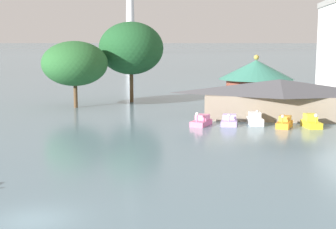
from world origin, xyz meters
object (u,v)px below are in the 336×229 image
object	(u,v)px
pedal_boat_pink	(201,121)
boathouse	(280,98)
green_roof_pavilion	(256,81)
pedal_boat_lavender	(229,121)
pedal_boat_orange	(284,123)
pedal_boat_white	(255,120)
pedal_boat_yellow	(311,122)
shoreline_tree_tall_left	(75,64)
shoreline_tree_mid	(131,48)

from	to	relation	value
pedal_boat_pink	boathouse	distance (m)	10.62
green_roof_pavilion	boathouse	bearing A→B (deg)	-75.76
pedal_boat_lavender	pedal_boat_orange	size ratio (longest dim) A/B	0.87
pedal_boat_pink	pedal_boat_white	world-z (taller)	pedal_boat_white
pedal_boat_pink	green_roof_pavilion	xyz separation A→B (m)	(6.32, 15.11, 3.11)
pedal_boat_pink	pedal_boat_yellow	world-z (taller)	pedal_boat_yellow
pedal_boat_orange	boathouse	world-z (taller)	boathouse
green_roof_pavilion	pedal_boat_orange	bearing A→B (deg)	-81.05
pedal_boat_lavender	shoreline_tree_tall_left	xyz separation A→B (m)	(-20.70, 11.27, 5.45)
pedal_boat_pink	pedal_boat_yellow	xyz separation A→B (m)	(11.50, 0.33, 0.09)
pedal_boat_orange	boathouse	bearing A→B (deg)	-163.99
pedal_boat_orange	pedal_boat_yellow	distance (m)	2.82
pedal_boat_lavender	shoreline_tree_mid	size ratio (longest dim) A/B	0.23
pedal_boat_orange	shoreline_tree_mid	distance (m)	28.44
pedal_boat_orange	boathouse	xyz separation A→B (m)	(-0.04, 5.92, 1.93)
pedal_boat_white	shoreline_tree_tall_left	size ratio (longest dim) A/B	0.32
pedal_boat_yellow	shoreline_tree_mid	bearing A→B (deg)	-141.31
pedal_boat_lavender	shoreline_tree_mid	xyz separation A→B (m)	(-14.41, 18.07, 7.37)
pedal_boat_orange	green_roof_pavilion	xyz separation A→B (m)	(-2.40, 15.24, 3.08)
pedal_boat_lavender	shoreline_tree_mid	world-z (taller)	shoreline_tree_mid
pedal_boat_pink	pedal_boat_yellow	bearing A→B (deg)	108.85
shoreline_tree_mid	boathouse	bearing A→B (deg)	-32.36
shoreline_tree_tall_left	pedal_boat_lavender	bearing A→B (deg)	-28.57
boathouse	shoreline_tree_tall_left	bearing A→B (deg)	167.29
pedal_boat_pink	pedal_boat_orange	xyz separation A→B (m)	(8.72, -0.13, 0.03)
pedal_boat_lavender	pedal_boat_pink	bearing A→B (deg)	-78.16
pedal_boat_yellow	shoreline_tree_tall_left	bearing A→B (deg)	-124.20
pedal_boat_orange	pedal_boat_yellow	bearing A→B (deg)	114.95
pedal_boat_lavender	boathouse	world-z (taller)	boathouse
pedal_boat_pink	shoreline_tree_mid	distance (m)	23.01
pedal_boat_pink	pedal_boat_yellow	distance (m)	11.51
pedal_boat_lavender	pedal_boat_yellow	size ratio (longest dim) A/B	0.85
pedal_boat_white	boathouse	world-z (taller)	boathouse
pedal_boat_pink	shoreline_tree_tall_left	bearing A→B (deg)	-106.34
pedal_boat_yellow	shoreline_tree_tall_left	distance (m)	31.84
boathouse	green_roof_pavilion	world-z (taller)	green_roof_pavilion
pedal_boat_yellow	shoreline_tree_mid	size ratio (longest dim) A/B	0.27
shoreline_tree_tall_left	shoreline_tree_mid	size ratio (longest dim) A/B	0.77
pedal_boat_orange	shoreline_tree_tall_left	bearing A→B (deg)	-98.53
pedal_boat_yellow	boathouse	world-z (taller)	boathouse
pedal_boat_yellow	shoreline_tree_tall_left	xyz separation A→B (m)	(-29.23, 11.42, 5.37)
green_roof_pavilion	pedal_boat_pink	bearing A→B (deg)	-112.69
pedal_boat_yellow	green_roof_pavilion	size ratio (longest dim) A/B	0.31
green_roof_pavilion	shoreline_tree_tall_left	bearing A→B (deg)	-172.05
pedal_boat_orange	shoreline_tree_mid	xyz separation A→B (m)	(-20.16, 18.67, 7.35)
pedal_boat_white	shoreline_tree_tall_left	xyz separation A→B (m)	(-23.47, 10.42, 5.38)
pedal_boat_orange	boathouse	size ratio (longest dim) A/B	0.17
green_roof_pavilion	shoreline_tree_mid	bearing A→B (deg)	169.05
boathouse	pedal_boat_orange	bearing A→B (deg)	-89.65
pedal_boat_orange	shoreline_tree_mid	bearing A→B (deg)	-117.15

